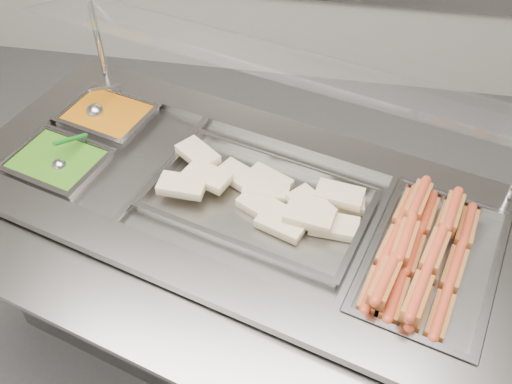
% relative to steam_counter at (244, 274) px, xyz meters
% --- Properties ---
extents(steam_counter, '(2.08, 1.35, 0.92)m').
position_rel_steam_counter_xyz_m(steam_counter, '(0.00, 0.00, 0.00)').
color(steam_counter, slate).
rests_on(steam_counter, ground).
extents(tray_rail, '(1.84, 0.86, 0.05)m').
position_rel_steam_counter_xyz_m(tray_rail, '(-0.15, -0.50, 0.41)').
color(tray_rail, gray).
rests_on(tray_rail, steam_counter).
extents(sneeze_guard, '(1.70, 0.76, 0.45)m').
position_rel_steam_counter_xyz_m(sneeze_guard, '(0.06, 0.21, 0.83)').
color(sneeze_guard, silver).
rests_on(sneeze_guard, steam_counter).
extents(pan_hotdogs, '(0.49, 0.64, 0.10)m').
position_rel_steam_counter_xyz_m(pan_hotdogs, '(0.61, -0.18, 0.42)').
color(pan_hotdogs, gray).
rests_on(pan_hotdogs, steam_counter).
extents(pan_wraps, '(0.78, 0.59, 0.07)m').
position_rel_steam_counter_xyz_m(pan_wraps, '(0.06, -0.02, 0.43)').
color(pan_wraps, gray).
rests_on(pan_wraps, steam_counter).
extents(pan_beans, '(0.36, 0.32, 0.10)m').
position_rel_steam_counter_xyz_m(pan_beans, '(-0.59, 0.33, 0.42)').
color(pan_beans, gray).
rests_on(pan_beans, steam_counter).
extents(pan_peas, '(0.36, 0.32, 0.10)m').
position_rel_steam_counter_xyz_m(pan_peas, '(-0.67, 0.04, 0.42)').
color(pan_peas, gray).
rests_on(pan_peas, steam_counter).
extents(hotdogs_in_buns, '(0.38, 0.57, 0.12)m').
position_rel_steam_counter_xyz_m(hotdogs_in_buns, '(0.58, -0.17, 0.47)').
color(hotdogs_in_buns, '#934A1F').
rests_on(hotdogs_in_buns, pan_hotdogs).
extents(tortilla_wraps, '(0.68, 0.39, 0.07)m').
position_rel_steam_counter_xyz_m(tortilla_wraps, '(0.11, -0.01, 0.47)').
color(tortilla_wraps, beige).
rests_on(tortilla_wraps, pan_wraps).
extents(ladle, '(0.09, 0.20, 0.14)m').
position_rel_steam_counter_xyz_m(ladle, '(-0.63, 0.32, 0.47)').
color(ladle, silver).
rests_on(ladle, pan_beans).
extents(serving_spoon, '(0.08, 0.18, 0.13)m').
position_rel_steam_counter_xyz_m(serving_spoon, '(-0.65, 0.03, 0.47)').
color(serving_spoon, silver).
rests_on(serving_spoon, pan_peas).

